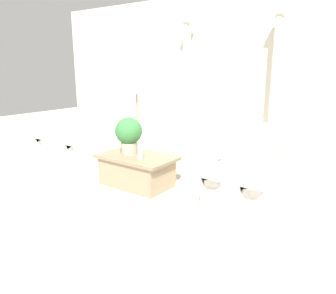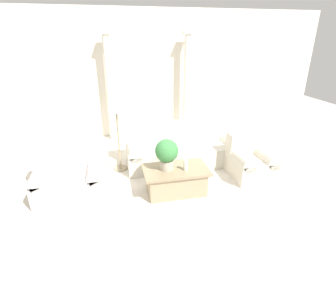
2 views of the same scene
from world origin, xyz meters
The scene contains 11 objects.
ground_plane centered at (0.00, 0.00, 0.00)m, with size 16.00×16.00×0.00m, color silver.
wall_back centered at (0.00, 2.80, 1.60)m, with size 10.00×0.06×3.20m.
sofa_long centered at (0.55, 0.75, 0.34)m, with size 2.35×0.88×0.85m.
loveseat centered at (-1.63, 0.03, 0.35)m, with size 1.15×0.88×0.85m.
coffee_table centered at (0.14, -0.36, 0.23)m, with size 1.12×0.66×0.45m.
potted_plant centered at (-0.02, -0.33, 0.76)m, with size 0.39×0.39×0.54m.
pillar_candle centered at (0.29, -0.44, 0.54)m, with size 0.07×0.07×0.18m.
floor_lamp centered at (-0.76, 0.71, 1.20)m, with size 0.33×0.33×1.46m.
column_left centered at (-0.85, 2.48, 1.36)m, with size 0.23×0.23×2.66m.
column_right centered at (1.13, 2.48, 1.36)m, with size 0.23×0.23×2.66m.
armchair centered at (1.69, -0.09, 0.34)m, with size 0.77×0.80×0.82m.
Camera 1 is at (3.15, -3.76, 1.71)m, focal length 35.00 mm.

